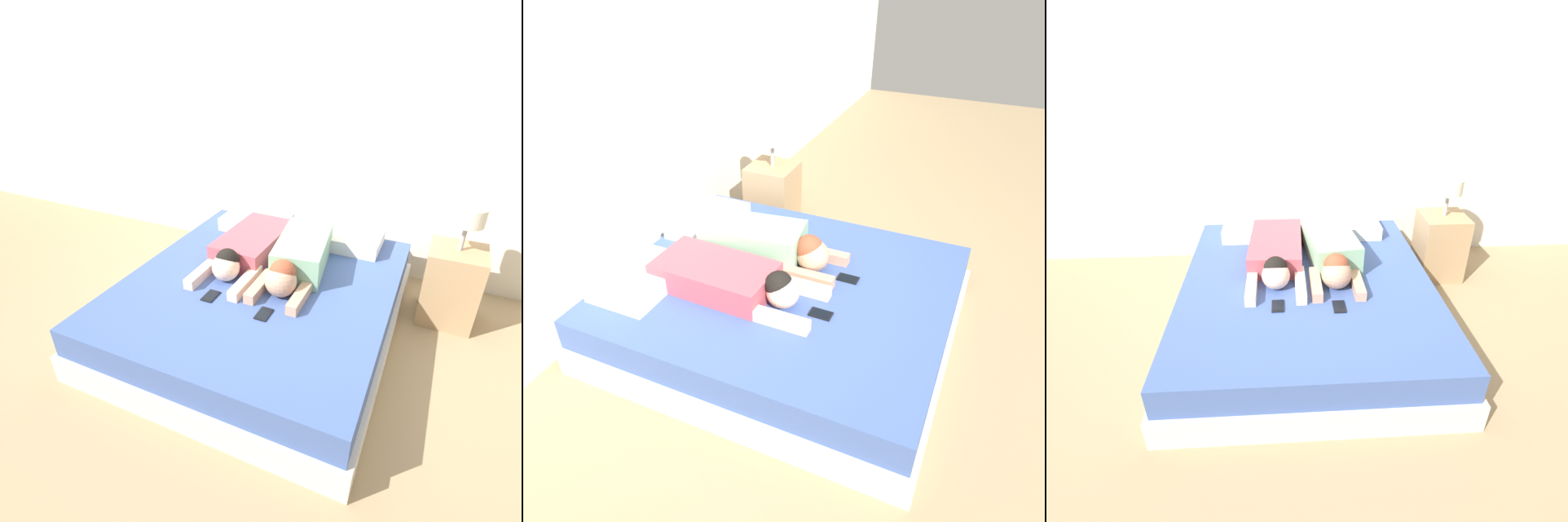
{
  "view_description": "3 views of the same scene",
  "coord_description": "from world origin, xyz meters",
  "views": [
    {
      "loc": [
        1.0,
        -2.17,
        1.89
      ],
      "look_at": [
        0.0,
        0.0,
        0.54
      ],
      "focal_mm": 28.0,
      "sensor_mm": 36.0,
      "label": 1
    },
    {
      "loc": [
        -2.33,
        -1.05,
        2.22
      ],
      "look_at": [
        0.0,
        0.0,
        0.54
      ],
      "focal_mm": 35.0,
      "sensor_mm": 36.0,
      "label": 2
    },
    {
      "loc": [
        -0.16,
        -2.48,
        1.92
      ],
      "look_at": [
        0.0,
        0.0,
        0.54
      ],
      "focal_mm": 28.0,
      "sensor_mm": 36.0,
      "label": 3
    }
  ],
  "objects": [
    {
      "name": "person_right",
      "position": [
        0.19,
        0.2,
        0.5
      ],
      "size": [
        0.42,
        0.96,
        0.24
      ],
      "color": "#8CBF99",
      "rests_on": "bed"
    },
    {
      "name": "wall_back",
      "position": [
        0.0,
        1.19,
        1.3
      ],
      "size": [
        12.0,
        0.06,
        2.6
      ],
      "color": "silver",
      "rests_on": "ground_plane"
    },
    {
      "name": "person_left",
      "position": [
        -0.22,
        0.24,
        0.47
      ],
      "size": [
        0.41,
        1.04,
        0.22
      ],
      "color": "#B24C59",
      "rests_on": "bed"
    },
    {
      "name": "pillow_head_right",
      "position": [
        0.4,
        0.78,
        0.44
      ],
      "size": [
        0.55,
        0.4,
        0.11
      ],
      "color": "white",
      "rests_on": "bed"
    },
    {
      "name": "ground_plane",
      "position": [
        0.0,
        0.0,
        0.0
      ],
      "size": [
        12.0,
        12.0,
        0.0
      ],
      "primitive_type": "plane",
      "color": "#9E8460"
    },
    {
      "name": "pillow_head_left",
      "position": [
        -0.4,
        0.78,
        0.44
      ],
      "size": [
        0.55,
        0.4,
        0.11
      ],
      "color": "white",
      "rests_on": "bed"
    },
    {
      "name": "cell_phone_left",
      "position": [
        -0.21,
        -0.32,
        0.39
      ],
      "size": [
        0.08,
        0.13,
        0.01
      ],
      "color": "black",
      "rests_on": "bed"
    },
    {
      "name": "bed",
      "position": [
        0.0,
        0.0,
        0.19
      ],
      "size": [
        1.82,
        2.07,
        0.39
      ],
      "color": "beige",
      "rests_on": "ground_plane"
    },
    {
      "name": "cell_phone_right",
      "position": [
        0.18,
        -0.35,
        0.39
      ],
      "size": [
        0.08,
        0.13,
        0.01
      ],
      "color": "black",
      "rests_on": "bed"
    },
    {
      "name": "nightstand",
      "position": [
        1.21,
        0.65,
        0.33
      ],
      "size": [
        0.38,
        0.38,
        0.9
      ],
      "color": "tan",
      "rests_on": "ground_plane"
    }
  ]
}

